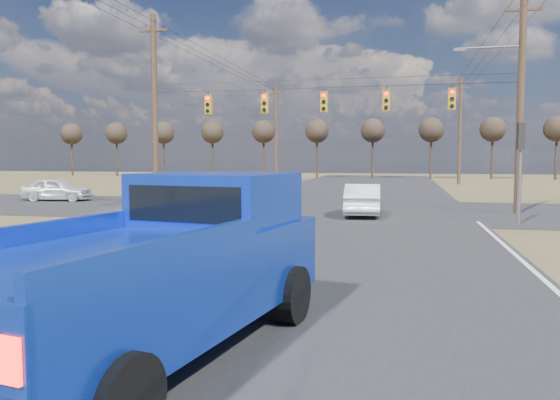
% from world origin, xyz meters
% --- Properties ---
extents(ground, '(160.00, 160.00, 0.00)m').
position_xyz_m(ground, '(0.00, 0.00, 0.00)').
color(ground, brown).
rests_on(ground, ground).
extents(road_main, '(14.00, 120.00, 0.02)m').
position_xyz_m(road_main, '(0.00, 10.00, 0.00)').
color(road_main, '#28282B').
rests_on(road_main, ground).
extents(road_cross, '(120.00, 12.00, 0.02)m').
position_xyz_m(road_cross, '(0.00, 18.00, 0.00)').
color(road_cross, '#28282B').
rests_on(road_cross, ground).
extents(signal_gantry, '(19.60, 4.83, 10.00)m').
position_xyz_m(signal_gantry, '(0.50, 17.79, 5.06)').
color(signal_gantry, '#473323').
rests_on(signal_gantry, ground).
extents(utility_poles, '(19.60, 58.32, 10.00)m').
position_xyz_m(utility_poles, '(0.00, 17.00, 5.23)').
color(utility_poles, '#473323').
rests_on(utility_poles, ground).
extents(treeline, '(87.00, 117.80, 7.40)m').
position_xyz_m(treeline, '(0.00, 26.96, 5.70)').
color(treeline, '#33261C').
rests_on(treeline, ground).
extents(pickup_truck, '(3.34, 6.56, 2.35)m').
position_xyz_m(pickup_truck, '(0.84, -2.24, 1.14)').
color(pickup_truck, black).
rests_on(pickup_truck, ground).
extents(silver_suv, '(2.16, 4.52, 1.49)m').
position_xyz_m(silver_suv, '(-3.36, 5.04, 0.75)').
color(silver_suv, gray).
rests_on(silver_suv, ground).
extents(black_suv, '(2.94, 5.69, 1.53)m').
position_xyz_m(black_suv, '(-4.00, 9.19, 0.77)').
color(black_suv, black).
rests_on(black_suv, ground).
extents(white_car_queue, '(1.74, 4.40, 1.42)m').
position_xyz_m(white_car_queue, '(2.12, 15.50, 0.71)').
color(white_car_queue, white).
rests_on(white_car_queue, ground).
extents(dgrey_car_queue, '(2.40, 4.43, 1.22)m').
position_xyz_m(dgrey_car_queue, '(-2.81, 14.41, 0.61)').
color(dgrey_car_queue, '#323338').
rests_on(dgrey_car_queue, ground).
extents(cross_car_west, '(2.16, 4.21, 1.37)m').
position_xyz_m(cross_car_west, '(-16.20, 19.70, 0.69)').
color(cross_car_west, white).
rests_on(cross_car_west, ground).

